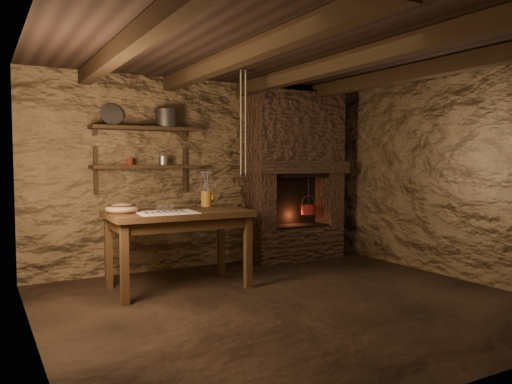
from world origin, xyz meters
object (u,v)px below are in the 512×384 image
stoneware_jug (206,191)px  iron_stockpot (166,119)px  work_table (178,247)px  wooden_bowl (122,209)px  red_pot (308,209)px

stoneware_jug → iron_stockpot: iron_stockpot is taller
work_table → wooden_bowl: wooden_bowl is taller
wooden_bowl → red_pot: size_ratio=0.62×
stoneware_jug → red_pot: (1.71, 0.38, -0.31)m
wooden_bowl → red_pot: (2.75, 0.61, -0.18)m
wooden_bowl → iron_stockpot: size_ratio=1.25×
work_table → red_pot: 2.29m
red_pot → stoneware_jug: bearing=-167.5°
iron_stockpot → red_pot: (2.02, -0.12, -1.17)m
stoneware_jug → wooden_bowl: size_ratio=1.25×
stoneware_jug → iron_stockpot: 1.03m
work_table → wooden_bowl: bearing=174.7°
stoneware_jug → work_table: bearing=-126.9°
wooden_bowl → red_pot: red_pot is taller
stoneware_jug → iron_stockpot: bearing=141.7°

